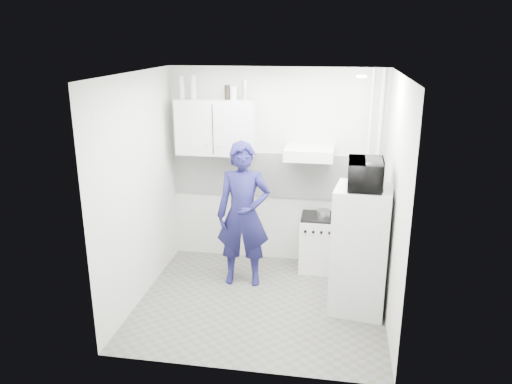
# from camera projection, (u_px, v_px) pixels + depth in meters

# --- Properties ---
(floor) EXTENTS (2.80, 2.80, 0.00)m
(floor) POSITION_uv_depth(u_px,v_px,m) (261.00, 302.00, 5.80)
(floor) COLOR #585858
(floor) RESTS_ON ground
(ceiling) EXTENTS (2.80, 2.80, 0.00)m
(ceiling) POSITION_uv_depth(u_px,v_px,m) (261.00, 74.00, 5.02)
(ceiling) COLOR white
(ceiling) RESTS_ON wall_back
(wall_back) EXTENTS (2.80, 0.00, 2.80)m
(wall_back) POSITION_uv_depth(u_px,v_px,m) (276.00, 168.00, 6.59)
(wall_back) COLOR silver
(wall_back) RESTS_ON floor
(wall_left) EXTENTS (0.00, 2.60, 2.60)m
(wall_left) POSITION_uv_depth(u_px,v_px,m) (139.00, 190.00, 5.63)
(wall_left) COLOR silver
(wall_left) RESTS_ON floor
(wall_right) EXTENTS (0.00, 2.60, 2.60)m
(wall_right) POSITION_uv_depth(u_px,v_px,m) (393.00, 203.00, 5.19)
(wall_right) COLOR silver
(wall_right) RESTS_ON floor
(person) EXTENTS (0.68, 0.48, 1.79)m
(person) POSITION_uv_depth(u_px,v_px,m) (243.00, 215.00, 6.03)
(person) COLOR #161543
(person) RESTS_ON floor
(stove) EXTENTS (0.45, 0.45, 0.72)m
(stove) POSITION_uv_depth(u_px,v_px,m) (317.00, 243.00, 6.54)
(stove) COLOR silver
(stove) RESTS_ON floor
(fridge) EXTENTS (0.66, 0.66, 1.43)m
(fridge) POSITION_uv_depth(u_px,v_px,m) (360.00, 250.00, 5.48)
(fridge) COLOR silver
(fridge) RESTS_ON floor
(stove_top) EXTENTS (0.43, 0.43, 0.03)m
(stove_top) POSITION_uv_depth(u_px,v_px,m) (318.00, 217.00, 6.43)
(stove_top) COLOR black
(stove_top) RESTS_ON stove
(saucepan) EXTENTS (0.17, 0.17, 0.10)m
(saucepan) POSITION_uv_depth(u_px,v_px,m) (323.00, 214.00, 6.36)
(saucepan) COLOR silver
(saucepan) RESTS_ON stove_top
(microwave) EXTENTS (0.54, 0.37, 0.30)m
(microwave) POSITION_uv_depth(u_px,v_px,m) (366.00, 174.00, 5.22)
(microwave) COLOR black
(microwave) RESTS_ON fridge
(bottle_a) EXTENTS (0.07, 0.07, 0.29)m
(bottle_a) POSITION_uv_depth(u_px,v_px,m) (182.00, 87.00, 6.30)
(bottle_a) COLOR #B2B7BC
(bottle_a) RESTS_ON upper_cabinet
(bottle_b) EXTENTS (0.08, 0.08, 0.30)m
(bottle_b) POSITION_uv_depth(u_px,v_px,m) (193.00, 87.00, 6.27)
(bottle_b) COLOR #B2B7BC
(bottle_b) RESTS_ON upper_cabinet
(canister_a) EXTENTS (0.07, 0.07, 0.18)m
(canister_a) POSITION_uv_depth(u_px,v_px,m) (227.00, 92.00, 6.22)
(canister_a) COLOR black
(canister_a) RESTS_ON upper_cabinet
(canister_b) EXTENTS (0.09, 0.09, 0.17)m
(canister_b) POSITION_uv_depth(u_px,v_px,m) (234.00, 93.00, 6.21)
(canister_b) COLOR #B2B7BC
(canister_b) RESTS_ON upper_cabinet
(bottle_e) EXTENTS (0.06, 0.06, 0.25)m
(bottle_e) POSITION_uv_depth(u_px,v_px,m) (245.00, 90.00, 6.17)
(bottle_e) COLOR silver
(bottle_e) RESTS_ON upper_cabinet
(upper_cabinet) EXTENTS (1.00, 0.35, 0.70)m
(upper_cabinet) POSITION_uv_depth(u_px,v_px,m) (216.00, 127.00, 6.37)
(upper_cabinet) COLOR silver
(upper_cabinet) RESTS_ON wall_back
(range_hood) EXTENTS (0.60, 0.50, 0.14)m
(range_hood) POSITION_uv_depth(u_px,v_px,m) (309.00, 153.00, 6.20)
(range_hood) COLOR silver
(range_hood) RESTS_ON wall_back
(backsplash) EXTENTS (2.74, 0.03, 0.60)m
(backsplash) POSITION_uv_depth(u_px,v_px,m) (275.00, 175.00, 6.60)
(backsplash) COLOR white
(backsplash) RESTS_ON wall_back
(pipe_a) EXTENTS (0.05, 0.05, 2.60)m
(pipe_a) POSITION_uv_depth(u_px,v_px,m) (377.00, 173.00, 6.31)
(pipe_a) COLOR silver
(pipe_a) RESTS_ON floor
(pipe_b) EXTENTS (0.04, 0.04, 2.60)m
(pipe_b) POSITION_uv_depth(u_px,v_px,m) (367.00, 173.00, 6.33)
(pipe_b) COLOR silver
(pipe_b) RESTS_ON floor
(ceiling_spot_fixture) EXTENTS (0.10, 0.10, 0.02)m
(ceiling_spot_fixture) POSITION_uv_depth(u_px,v_px,m) (361.00, 76.00, 5.06)
(ceiling_spot_fixture) COLOR white
(ceiling_spot_fixture) RESTS_ON ceiling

